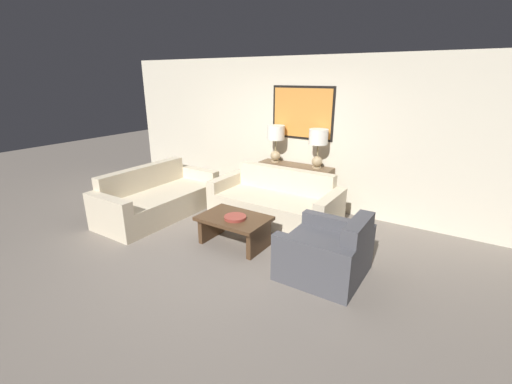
% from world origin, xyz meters
% --- Properties ---
extents(ground_plane, '(20.00, 20.00, 0.00)m').
position_xyz_m(ground_plane, '(0.00, 0.00, 0.00)').
color(ground_plane, slate).
extents(back_wall, '(8.24, 0.12, 2.65)m').
position_xyz_m(back_wall, '(0.00, 2.34, 1.33)').
color(back_wall, beige).
rests_on(back_wall, ground_plane).
extents(console_table, '(1.36, 0.36, 0.80)m').
position_xyz_m(console_table, '(0.00, 2.09, 0.40)').
color(console_table, brown).
rests_on(console_table, ground_plane).
extents(table_lamp_left, '(0.32, 0.32, 0.67)m').
position_xyz_m(table_lamp_left, '(-0.41, 2.09, 1.26)').
color(table_lamp_left, tan).
rests_on(table_lamp_left, console_table).
extents(table_lamp_right, '(0.32, 0.32, 0.67)m').
position_xyz_m(table_lamp_right, '(0.41, 2.09, 1.26)').
color(table_lamp_right, tan).
rests_on(table_lamp_right, console_table).
extents(couch_by_back_wall, '(2.14, 0.95, 0.82)m').
position_xyz_m(couch_by_back_wall, '(0.00, 1.39, 0.28)').
color(couch_by_back_wall, beige).
rests_on(couch_by_back_wall, ground_plane).
extents(couch_by_side, '(0.95, 2.14, 0.82)m').
position_xyz_m(couch_by_side, '(-1.83, 0.45, 0.28)').
color(couch_by_side, beige).
rests_on(couch_by_side, ground_plane).
extents(coffee_table, '(0.97, 0.66, 0.43)m').
position_xyz_m(coffee_table, '(-0.03, 0.26, 0.30)').
color(coffee_table, '#4C331E').
rests_on(coffee_table, ground_plane).
extents(decorative_bowl, '(0.31, 0.31, 0.04)m').
position_xyz_m(decorative_bowl, '(0.02, 0.21, 0.45)').
color(decorative_bowl, '#93382D').
rests_on(decorative_bowl, coffee_table).
extents(armchair_near_back_wall, '(0.94, 0.95, 0.80)m').
position_xyz_m(armchair_near_back_wall, '(1.38, 0.23, 0.28)').
color(armchair_near_back_wall, '#4C4C51').
rests_on(armchair_near_back_wall, ground_plane).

